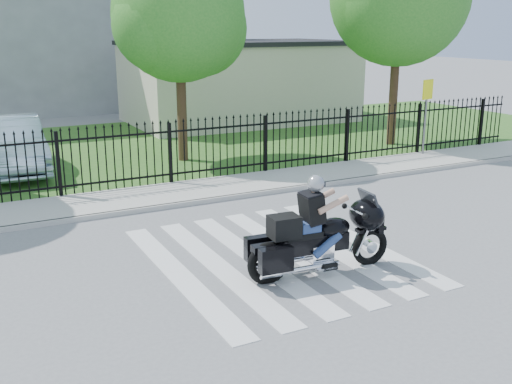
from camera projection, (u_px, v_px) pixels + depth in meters
name	position (u px, v px, depth m)	size (l,w,h in m)	color
ground	(275.00, 256.00, 11.72)	(120.00, 120.00, 0.00)	slate
crosswalk	(275.00, 256.00, 11.72)	(5.00, 5.50, 0.01)	silver
sidewalk	(184.00, 193.00, 15.98)	(40.00, 2.00, 0.12)	#ADAAA3
curb	(198.00, 202.00, 15.13)	(40.00, 0.12, 0.12)	#ADAAA3
grass_strip	(116.00, 148.00, 21.98)	(40.00, 12.00, 0.02)	#27581E
iron_fence	(170.00, 155.00, 16.61)	(26.00, 0.04, 1.80)	black
tree_mid	(179.00, 16.00, 18.83)	(4.20, 4.20, 6.78)	#382316
building_low	(239.00, 83.00, 28.04)	(10.00, 6.00, 3.50)	beige
building_low_roof	(239.00, 43.00, 27.55)	(10.20, 6.20, 0.20)	black
motorcycle_rider	(317.00, 233.00, 10.70)	(2.87, 1.00, 1.90)	black
parked_car	(11.00, 145.00, 18.28)	(1.76, 5.05, 1.66)	#A9C2D5
traffic_sign	(427.00, 101.00, 20.06)	(0.54, 0.18, 2.52)	slate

